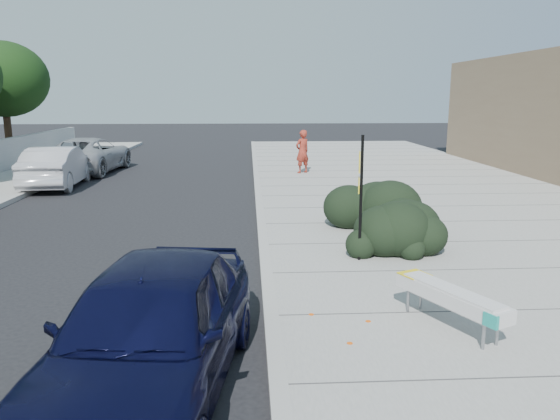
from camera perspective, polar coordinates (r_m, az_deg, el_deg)
The scene contains 12 objects.
ground at distance 10.23m, azimuth -1.38°, elevation -7.41°, with size 120.00×120.00×0.00m, color black.
sidewalk_near at distance 16.14m, azimuth 18.27°, elevation -0.56°, with size 11.20×50.00×0.15m, color gray.
curb_near at distance 15.02m, azimuth -2.03°, elevation -0.82°, with size 0.22×50.00×0.17m, color #9E9E99.
tree_far_f at distance 31.15m, azimuth -26.97°, elevation 12.07°, with size 4.40×4.40×6.07m.
bench at distance 8.11m, azimuth 17.39°, elevation -8.66°, with size 1.14×1.90×0.57m.
bike_rack at distance 13.91m, azimuth 11.96°, elevation 0.45°, with size 0.21×0.60×0.90m.
sign_post at distance 10.78m, azimuth 8.39°, elevation 2.08°, with size 0.12×0.29×2.49m.
hedge at distance 12.79m, azimuth 10.71°, elevation 0.17°, with size 1.82×3.63×1.36m, color black.
sedan_navy at distance 6.45m, azimuth -13.38°, elevation -12.03°, with size 1.87×4.65×1.58m, color black.
wagon_silver at distance 22.19m, azimuth -22.23°, elevation 4.21°, with size 1.63×4.68×1.54m, color silver.
suv_silver at distance 26.11m, azimuth -19.35°, elevation 5.47°, with size 2.60×5.64×1.57m, color #AAACAF.
pedestrian at distance 23.31m, azimuth 2.35°, elevation 6.12°, with size 0.67×0.44×1.83m, color maroon.
Camera 1 is at (-0.31, -9.65, 3.36)m, focal length 35.00 mm.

